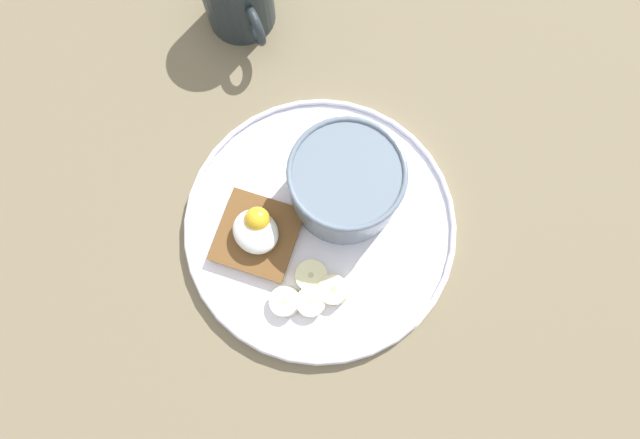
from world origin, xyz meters
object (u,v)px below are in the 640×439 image
at_px(banana_slice_front, 311,276).
at_px(banana_slice_back, 310,302).
at_px(banana_slice_right, 285,301).
at_px(oatmeal_bowl, 346,183).
at_px(poached_egg, 256,229).
at_px(toast_slice, 258,235).
at_px(banana_slice_left, 334,290).

xyz_separation_m(banana_slice_front, banana_slice_back, (0.02, -0.02, 0.00)).
bearing_deg(banana_slice_right, oatmeal_bowl, 108.62).
relative_size(poached_egg, banana_slice_back, 1.33).
bearing_deg(banana_slice_front, toast_slice, -170.84).
relative_size(toast_slice, banana_slice_front, 3.12).
bearing_deg(banana_slice_right, banana_slice_back, 45.59).
bearing_deg(banana_slice_left, banana_slice_back, -106.96).
bearing_deg(banana_slice_front, banana_slice_back, -44.86).
relative_size(banana_slice_left, banana_slice_back, 1.20).
bearing_deg(poached_egg, banana_slice_back, -6.28).
bearing_deg(oatmeal_bowl, banana_slice_front, -64.91).
distance_m(toast_slice, banana_slice_left, 0.10).
height_order(poached_egg, banana_slice_left, poached_egg).
bearing_deg(banana_slice_back, toast_slice, 175.12).
height_order(poached_egg, banana_slice_back, poached_egg).
relative_size(banana_slice_front, banana_slice_left, 0.79).
xyz_separation_m(poached_egg, banana_slice_right, (0.07, -0.03, -0.02)).
bearing_deg(oatmeal_bowl, toast_slice, -105.74).
bearing_deg(oatmeal_bowl, banana_slice_right, -71.38).
bearing_deg(banana_slice_back, oatmeal_bowl, 119.34).
height_order(toast_slice, banana_slice_right, banana_slice_right).
distance_m(toast_slice, banana_slice_front, 0.07).
bearing_deg(oatmeal_bowl, banana_slice_back, -60.66).
height_order(toast_slice, banana_slice_front, same).
height_order(banana_slice_left, banana_slice_back, banana_slice_left).
distance_m(oatmeal_bowl, banana_slice_front, 0.10).
xyz_separation_m(banana_slice_front, banana_slice_left, (0.03, 0.01, 0.00)).
xyz_separation_m(oatmeal_bowl, banana_slice_left, (0.07, -0.08, -0.03)).
height_order(banana_slice_front, banana_slice_right, banana_slice_right).
xyz_separation_m(poached_egg, banana_slice_left, (0.10, 0.02, -0.02)).
height_order(oatmeal_bowl, banana_slice_back, oatmeal_bowl).
bearing_deg(banana_slice_back, banana_slice_left, 73.04).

